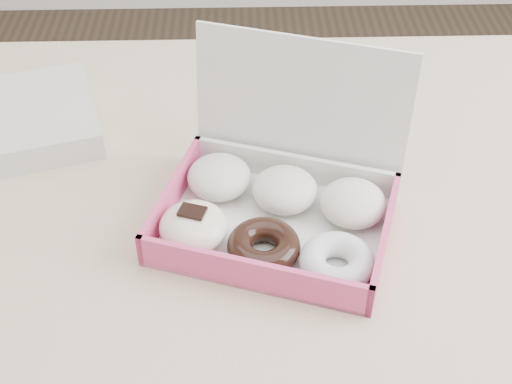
{
  "coord_description": "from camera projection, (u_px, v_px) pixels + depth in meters",
  "views": [
    {
      "loc": [
        -0.05,
        -0.75,
        1.4
      ],
      "look_at": [
        -0.03,
        -0.08,
        0.81
      ],
      "focal_mm": 50.0,
      "sensor_mm": 36.0,
      "label": 1
    }
  ],
  "objects": [
    {
      "name": "donut_box",
      "position": [
        276.0,
        203.0,
        0.91
      ],
      "size": [
        0.35,
        0.32,
        0.21
      ],
      "rotation": [
        0.0,
        0.0,
        -0.32
      ],
      "color": "white",
      "rests_on": "table"
    },
    {
      "name": "newspapers",
      "position": [
        6.0,
        123.0,
        1.06
      ],
      "size": [
        0.31,
        0.28,
        0.04
      ],
      "primitive_type": "cube",
      "rotation": [
        0.0,
        0.0,
        0.29
      ],
      "color": "silver",
      "rests_on": "table"
    },
    {
      "name": "table",
      "position": [
        275.0,
        223.0,
        1.04
      ],
      "size": [
        1.2,
        0.8,
        0.75
      ],
      "color": "tan",
      "rests_on": "ground"
    }
  ]
}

